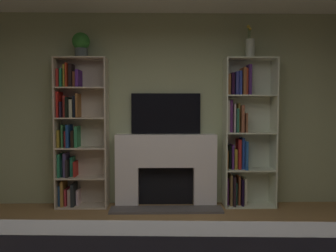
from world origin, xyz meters
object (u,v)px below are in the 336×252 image
(fireplace, at_px, (166,168))
(vase_with_flowers, at_px, (250,48))
(potted_plant, at_px, (81,44))
(bookshelf_left, at_px, (76,133))
(bookshelf_right, at_px, (242,134))
(tv, at_px, (166,114))

(fireplace, xyz_separation_m, vase_with_flowers, (1.17, -0.02, 1.68))
(fireplace, xyz_separation_m, potted_plant, (-1.17, -0.02, 1.73))
(bookshelf_left, bearing_deg, bookshelf_right, -0.08)
(bookshelf_right, bearing_deg, vase_with_flowers, -17.25)
(bookshelf_right, distance_m, vase_with_flowers, 1.21)
(bookshelf_right, height_order, potted_plant, potted_plant)
(bookshelf_right, xyz_separation_m, potted_plant, (-2.26, -0.03, 1.26))
(bookshelf_right, relative_size, vase_with_flowers, 4.50)
(fireplace, height_order, vase_with_flowers, vase_with_flowers)
(bookshelf_left, xyz_separation_m, bookshelf_right, (2.35, -0.00, -0.01))
(vase_with_flowers, bearing_deg, tv, 174.19)
(potted_plant, height_order, vase_with_flowers, vase_with_flowers)
(tv, xyz_separation_m, vase_with_flowers, (1.17, -0.12, 0.92))
(potted_plant, relative_size, vase_with_flowers, 0.75)
(vase_with_flowers, bearing_deg, fireplace, 178.90)
(bookshelf_right, height_order, vase_with_flowers, vase_with_flowers)
(fireplace, relative_size, tv, 1.54)
(fireplace, bearing_deg, bookshelf_left, 179.64)
(bookshelf_left, distance_m, bookshelf_right, 2.35)
(bookshelf_left, xyz_separation_m, vase_with_flowers, (2.44, -0.03, 1.19))
(vase_with_flowers, bearing_deg, bookshelf_right, 162.75)
(tv, relative_size, bookshelf_right, 0.47)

